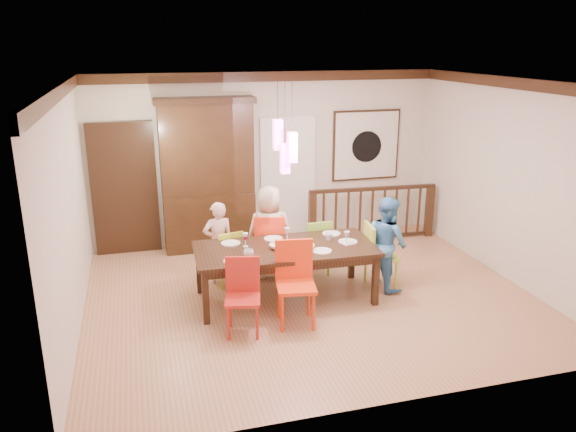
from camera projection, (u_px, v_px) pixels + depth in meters
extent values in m
plane|color=#A77551|center=(310.00, 296.00, 7.76)|extent=(6.00, 6.00, 0.00)
plane|color=white|center=(313.00, 82.00, 6.90)|extent=(6.00, 6.00, 0.00)
plane|color=beige|center=(268.00, 158.00, 9.63)|extent=(6.00, 0.00, 6.00)
plane|color=beige|center=(68.00, 213.00, 6.57)|extent=(0.00, 5.00, 5.00)
plane|color=beige|center=(510.00, 181.00, 8.09)|extent=(0.00, 5.00, 5.00)
cube|color=black|center=(125.00, 191.00, 9.10)|extent=(1.04, 0.07, 2.24)
cube|color=silver|center=(288.00, 180.00, 9.81)|extent=(0.97, 0.05, 2.22)
cube|color=black|center=(366.00, 145.00, 10.01)|extent=(1.25, 0.04, 1.25)
cube|color=silver|center=(366.00, 145.00, 9.99)|extent=(1.18, 0.02, 1.18)
cylinder|color=black|center=(367.00, 147.00, 9.98)|extent=(0.56, 0.01, 0.56)
cube|color=#FF4CBF|center=(278.00, 135.00, 7.06)|extent=(0.11, 0.11, 0.38)
cylinder|color=black|center=(278.00, 101.00, 6.93)|extent=(0.01, 0.01, 0.46)
cube|color=#FF4CBF|center=(292.00, 147.00, 7.05)|extent=(0.11, 0.11, 0.38)
cylinder|color=black|center=(292.00, 107.00, 6.91)|extent=(0.01, 0.01, 0.61)
cube|color=#FF4CBF|center=(285.00, 159.00, 7.12)|extent=(0.11, 0.11, 0.38)
cylinder|color=black|center=(285.00, 113.00, 6.95)|extent=(0.01, 0.01, 0.76)
cube|color=black|center=(285.00, 249.00, 7.49)|extent=(2.43, 1.16, 0.05)
cube|color=black|center=(198.00, 270.00, 7.75)|extent=(0.08, 0.08, 0.70)
cube|color=black|center=(350.00, 255.00, 8.31)|extent=(0.08, 0.08, 0.70)
cube|color=black|center=(207.00, 299.00, 6.89)|extent=(0.08, 0.08, 0.70)
cube|color=black|center=(375.00, 279.00, 7.45)|extent=(0.08, 0.08, 0.70)
cube|color=black|center=(276.00, 242.00, 7.96)|extent=(2.20, 0.11, 0.10)
cube|color=black|center=(295.00, 268.00, 7.06)|extent=(2.20, 0.11, 0.10)
cube|color=#B1C829|center=(227.00, 258.00, 8.07)|extent=(0.44, 0.44, 0.04)
cube|color=#B1C829|center=(227.00, 243.00, 8.00)|extent=(0.37, 0.11, 0.41)
cylinder|color=#B1C829|center=(219.00, 276.00, 7.95)|extent=(0.03, 0.03, 0.39)
cylinder|color=#B1C829|center=(240.00, 274.00, 8.03)|extent=(0.03, 0.03, 0.39)
cylinder|color=#B1C829|center=(216.00, 268.00, 8.23)|extent=(0.03, 0.03, 0.39)
cylinder|color=#B1C829|center=(236.00, 266.00, 8.31)|extent=(0.03, 0.03, 0.39)
cube|color=#F83718|center=(270.00, 246.00, 8.27)|extent=(0.54, 0.54, 0.04)
cube|color=#F83718|center=(269.00, 229.00, 8.19)|extent=(0.45, 0.14, 0.49)
cylinder|color=#F83718|center=(261.00, 268.00, 8.13)|extent=(0.04, 0.04, 0.47)
cylinder|color=#F83718|center=(285.00, 265.00, 8.23)|extent=(0.04, 0.04, 0.47)
cylinder|color=#F83718|center=(255.00, 259.00, 8.47)|extent=(0.04, 0.04, 0.47)
cylinder|color=#F83718|center=(279.00, 256.00, 8.56)|extent=(0.04, 0.04, 0.47)
cube|color=#7EBA36|center=(315.00, 247.00, 8.42)|extent=(0.41, 0.41, 0.04)
cube|color=#7EBA36|center=(315.00, 232.00, 8.35)|extent=(0.39, 0.06, 0.43)
cylinder|color=#7EBA36|center=(308.00, 265.00, 8.29)|extent=(0.03, 0.03, 0.41)
cylinder|color=#7EBA36|center=(328.00, 263.00, 8.37)|extent=(0.03, 0.03, 0.41)
cylinder|color=#7EBA36|center=(302.00, 258.00, 8.59)|extent=(0.03, 0.03, 0.41)
cylinder|color=#7EBA36|center=(321.00, 256.00, 8.67)|extent=(0.03, 0.03, 0.41)
cube|color=#AF2119|center=(243.00, 299.00, 6.66)|extent=(0.49, 0.49, 0.04)
cube|color=#AF2119|center=(242.00, 280.00, 6.59)|extent=(0.41, 0.13, 0.45)
cylinder|color=#AF2119|center=(232.00, 325.00, 6.53)|extent=(0.04, 0.04, 0.43)
cylinder|color=#AF2119|center=(260.00, 321.00, 6.62)|extent=(0.04, 0.04, 0.43)
cylinder|color=#AF2119|center=(227.00, 312.00, 6.84)|extent=(0.04, 0.04, 0.43)
cylinder|color=#AF2119|center=(254.00, 309.00, 6.92)|extent=(0.04, 0.04, 0.43)
cube|color=red|center=(296.00, 287.00, 6.87)|extent=(0.54, 0.54, 0.04)
cube|color=red|center=(296.00, 265.00, 6.78)|extent=(0.47, 0.12, 0.52)
cylinder|color=red|center=(285.00, 314.00, 6.72)|extent=(0.04, 0.04, 0.49)
cylinder|color=red|center=(315.00, 311.00, 6.82)|extent=(0.04, 0.04, 0.49)
cylinder|color=red|center=(277.00, 301.00, 7.07)|extent=(0.04, 0.04, 0.49)
cylinder|color=red|center=(306.00, 297.00, 7.17)|extent=(0.04, 0.04, 0.49)
cube|color=#B9CE3B|center=(381.00, 256.00, 7.96)|extent=(0.46, 0.46, 0.04)
cube|color=#B9CE3B|center=(382.00, 240.00, 7.89)|extent=(0.08, 0.43, 0.46)
cylinder|color=#B9CE3B|center=(374.00, 277.00, 7.83)|extent=(0.04, 0.04, 0.44)
cylinder|color=#B9CE3B|center=(397.00, 275.00, 7.92)|extent=(0.04, 0.04, 0.44)
cylinder|color=#B9CE3B|center=(365.00, 268.00, 8.15)|extent=(0.04, 0.04, 0.44)
cylinder|color=#B9CE3B|center=(386.00, 266.00, 8.24)|extent=(0.04, 0.04, 0.44)
cube|color=black|center=(210.00, 221.00, 9.45)|extent=(1.50, 0.44, 0.96)
cube|color=black|center=(207.00, 148.00, 9.10)|extent=(1.50, 0.40, 1.50)
cube|color=black|center=(205.00, 146.00, 9.28)|extent=(1.28, 0.02, 1.28)
cube|color=black|center=(204.00, 100.00, 8.87)|extent=(1.60, 0.44, 0.10)
cube|color=black|center=(313.00, 220.00, 9.59)|extent=(0.13, 0.13, 0.92)
cube|color=black|center=(427.00, 210.00, 10.13)|extent=(0.13, 0.13, 0.92)
cube|color=black|center=(373.00, 189.00, 9.72)|extent=(2.29, 0.23, 0.06)
cube|color=black|center=(371.00, 237.00, 9.98)|extent=(2.17, 0.20, 0.05)
imported|color=#FDC6C1|center=(218.00, 243.00, 8.07)|extent=(0.47, 0.33, 1.21)
imported|color=beige|center=(270.00, 232.00, 8.23)|extent=(0.74, 0.54, 1.39)
imported|color=#4587C1|center=(387.00, 243.00, 7.87)|extent=(0.64, 0.75, 1.34)
imported|color=yellow|center=(302.00, 247.00, 7.39)|extent=(0.32, 0.32, 0.08)
imported|color=white|center=(276.00, 246.00, 7.41)|extent=(0.22, 0.22, 0.06)
imported|color=silver|center=(249.00, 253.00, 7.13)|extent=(0.15, 0.15, 0.10)
imported|color=silver|center=(329.00, 237.00, 7.72)|extent=(0.14, 0.14, 0.10)
cylinder|color=white|center=(231.00, 243.00, 7.60)|extent=(0.26, 0.26, 0.01)
cylinder|color=white|center=(273.00, 239.00, 7.78)|extent=(0.26, 0.26, 0.01)
cylinder|color=white|center=(331.00, 234.00, 7.98)|extent=(0.26, 0.26, 0.01)
cylinder|color=white|center=(234.00, 261.00, 6.99)|extent=(0.26, 0.26, 0.01)
cylinder|color=white|center=(322.00, 251.00, 7.32)|extent=(0.26, 0.26, 0.01)
cylinder|color=white|center=(348.00, 242.00, 7.66)|extent=(0.26, 0.26, 0.01)
cube|color=#D83359|center=(285.00, 258.00, 7.08)|extent=(0.18, 0.14, 0.01)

